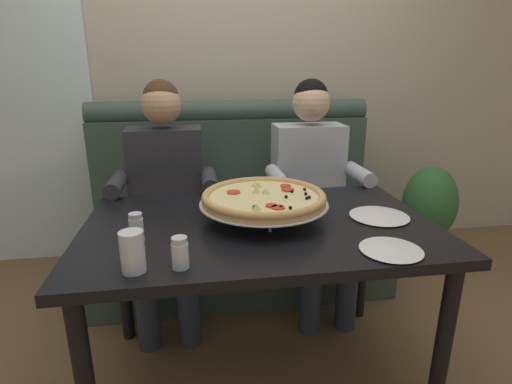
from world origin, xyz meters
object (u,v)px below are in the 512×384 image
at_px(diner_left, 166,188).
at_px(patio_chair, 56,162).
at_px(pizza, 264,198).
at_px(drinking_glass, 133,254).
at_px(dining_table, 260,242).
at_px(plate_near_left, 391,248).
at_px(plate_near_right, 379,215).
at_px(diner_right, 312,182).
at_px(shaker_pepper_flakes, 180,255).
at_px(potted_plant, 428,211).
at_px(shaker_parmesan, 137,230).
at_px(booth_bench, 237,220).

distance_m(diner_left, patio_chair, 1.94).
height_order(pizza, drinking_glass, drinking_glass).
bearing_deg(patio_chair, dining_table, -56.40).
xyz_separation_m(plate_near_left, plate_near_right, (0.10, 0.31, 0.00)).
height_order(diner_left, drinking_glass, diner_left).
height_order(diner_right, shaker_pepper_flakes, diner_right).
relative_size(plate_near_left, potted_plant, 0.30).
bearing_deg(diner_right, shaker_pepper_flakes, -126.56).
distance_m(diner_right, pizza, 0.71).
bearing_deg(diner_left, shaker_parmesan, -94.12).
bearing_deg(diner_left, dining_table, -57.14).
height_order(booth_bench, plate_near_left, booth_bench).
bearing_deg(shaker_parmesan, diner_right, 40.28).
relative_size(pizza, shaker_pepper_flakes, 5.11).
bearing_deg(diner_left, pizza, -53.64).
xyz_separation_m(pizza, shaker_parmesan, (-0.48, -0.15, -0.04)).
relative_size(booth_bench, shaker_pepper_flakes, 17.73).
height_order(shaker_pepper_flakes, potted_plant, shaker_pepper_flakes).
bearing_deg(dining_table, booth_bench, 90.00).
relative_size(booth_bench, shaker_parmesan, 17.08).
distance_m(diner_right, patio_chair, 2.48).
distance_m(drinking_glass, patio_chair, 2.77).
bearing_deg(patio_chair, shaker_parmesan, -66.38).
distance_m(diner_right, plate_near_left, 0.95).
xyz_separation_m(diner_right, shaker_pepper_flakes, (-0.71, -0.96, 0.07)).
xyz_separation_m(pizza, patio_chair, (-1.51, 2.19, -0.30)).
bearing_deg(diner_left, patio_chair, 123.89).
height_order(diner_left, patio_chair, diner_left).
height_order(dining_table, plate_near_right, plate_near_right).
xyz_separation_m(diner_left, plate_near_right, (0.91, -0.64, 0.04)).
xyz_separation_m(booth_bench, shaker_pepper_flakes, (-0.30, -1.22, 0.38)).
xyz_separation_m(dining_table, potted_plant, (1.33, 0.89, -0.26)).
xyz_separation_m(booth_bench, drinking_glass, (-0.44, -1.22, 0.39)).
bearing_deg(drinking_glass, shaker_parmesan, 94.70).
relative_size(diner_left, plate_near_right, 5.22).
height_order(diner_right, pizza, diner_right).
xyz_separation_m(patio_chair, potted_plant, (2.81, -1.34, -0.14)).
relative_size(pizza, plate_near_right, 2.14).
xyz_separation_m(plate_near_left, patio_chair, (-1.88, 2.55, -0.22)).
relative_size(dining_table, pizza, 2.65).
height_order(drinking_glass, potted_plant, drinking_glass).
bearing_deg(pizza, diner_right, 56.73).
bearing_deg(diner_right, dining_table, -122.86).
xyz_separation_m(shaker_pepper_flakes, patio_chair, (-1.18, 2.56, -0.26)).
relative_size(drinking_glass, potted_plant, 0.19).
relative_size(shaker_pepper_flakes, potted_plant, 0.15).
distance_m(diner_left, potted_plant, 1.79).
bearing_deg(diner_right, drinking_glass, -131.58).
height_order(drinking_glass, patio_chair, drinking_glass).
relative_size(diner_right, shaker_pepper_flakes, 12.47).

